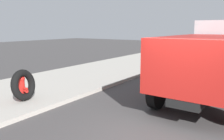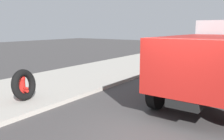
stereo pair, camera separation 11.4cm
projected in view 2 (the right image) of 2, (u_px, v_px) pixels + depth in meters
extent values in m
cube|color=#ADA89E|center=(11.00, 94.00, 9.23)|extent=(36.00, 5.00, 0.15)
cylinder|color=red|center=(22.00, 90.00, 8.28)|extent=(0.22, 0.22, 0.69)
sphere|color=red|center=(22.00, 79.00, 8.21)|extent=(0.25, 0.25, 0.25)
cylinder|color=red|center=(26.00, 88.00, 8.15)|extent=(0.10, 0.18, 0.10)
cylinder|color=red|center=(19.00, 87.00, 8.38)|extent=(0.10, 0.18, 0.10)
cylinder|color=red|center=(26.00, 91.00, 8.17)|extent=(0.12, 0.18, 0.12)
torus|color=black|center=(24.00, 85.00, 8.13)|extent=(1.17, 0.68, 1.12)
cube|color=red|center=(208.00, 60.00, 7.79)|extent=(4.85, 2.60, 1.60)
cube|color=black|center=(214.00, 81.00, 8.83)|extent=(7.02, 1.05, 0.24)
cylinder|color=black|center=(198.00, 72.00, 11.40)|extent=(1.11, 0.32, 1.10)
cylinder|color=black|center=(157.00, 92.00, 7.75)|extent=(1.11, 0.32, 1.10)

